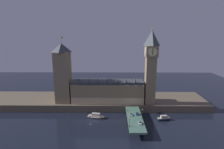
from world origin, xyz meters
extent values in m
plane|color=black|center=(0.00, 0.00, 0.00)|extent=(400.00, 400.00, 0.00)
cube|color=brown|center=(0.00, 39.00, 3.33)|extent=(220.00, 42.00, 6.66)
cube|color=#8E7A56|center=(13.28, 29.13, 15.86)|extent=(66.89, 17.27, 18.41)
cube|color=#D5B989|center=(13.28, 20.38, 9.97)|extent=(66.89, 0.20, 6.63)
cube|color=#383D42|center=(13.28, 29.13, 26.27)|extent=(66.89, 15.89, 2.40)
cone|color=#383D42|center=(-11.80, 21.80, 29.50)|extent=(2.40, 2.40, 4.05)
cone|color=#383D42|center=(-3.44, 21.80, 29.50)|extent=(2.40, 2.40, 4.05)
cone|color=#383D42|center=(4.92, 21.80, 29.50)|extent=(2.40, 2.40, 4.05)
cone|color=#383D42|center=(13.28, 21.80, 29.50)|extent=(2.40, 2.40, 4.05)
cone|color=#383D42|center=(21.64, 21.80, 29.50)|extent=(2.40, 2.40, 4.05)
cone|color=#383D42|center=(30.00, 21.80, 29.50)|extent=(2.40, 2.40, 4.05)
cone|color=#383D42|center=(38.37, 21.80, 29.50)|extent=(2.40, 2.40, 4.05)
cube|color=#8E7A56|center=(52.65, 26.02, 28.40)|extent=(9.04, 9.04, 43.49)
cube|color=#8E7A56|center=(52.65, 26.02, 55.14)|extent=(10.66, 10.66, 9.98)
cylinder|color=beige|center=(52.65, 20.56, 55.14)|extent=(7.72, 0.25, 7.72)
cylinder|color=beige|center=(52.65, 31.48, 55.14)|extent=(7.72, 0.25, 7.72)
cylinder|color=beige|center=(58.11, 26.02, 55.14)|extent=(0.25, 7.72, 7.72)
cylinder|color=beige|center=(47.19, 26.02, 55.14)|extent=(0.25, 7.72, 7.72)
cube|color=black|center=(52.65, 20.38, 55.72)|extent=(0.36, 0.10, 5.79)
pyramid|color=#383D42|center=(52.65, 26.02, 66.82)|extent=(10.66, 10.66, 13.38)
sphere|color=gold|center=(52.65, 26.02, 74.31)|extent=(1.60, 1.60, 1.60)
cube|color=#8E7A56|center=(-28.36, 28.30, 30.44)|extent=(13.59, 13.59, 47.56)
pyramid|color=#383D42|center=(-28.36, 28.30, 58.23)|extent=(13.87, 13.87, 8.03)
cylinder|color=#99999E|center=(-28.36, 28.30, 65.25)|extent=(0.24, 0.24, 6.00)
cube|color=gold|center=(-27.26, 28.30, 67.35)|extent=(2.00, 0.08, 1.20)
cube|color=#4C7560|center=(35.76, -5.00, 5.30)|extent=(11.81, 46.00, 1.40)
cube|color=brown|center=(35.76, -12.67, 2.30)|extent=(10.04, 3.20, 4.60)
cube|color=brown|center=(35.76, 2.67, 2.30)|extent=(10.04, 3.20, 4.60)
cube|color=silver|center=(33.16, -0.69, 6.52)|extent=(1.99, 4.30, 0.69)
cube|color=black|center=(33.16, -0.69, 7.09)|extent=(1.63, 1.93, 0.45)
cylinder|color=black|center=(32.22, 0.64, 6.32)|extent=(0.22, 0.64, 0.64)
cylinder|color=black|center=(34.11, 0.64, 6.32)|extent=(0.22, 0.64, 0.64)
cylinder|color=black|center=(32.22, -2.03, 6.32)|extent=(0.22, 0.64, 0.64)
cylinder|color=black|center=(34.11, -2.03, 6.32)|extent=(0.22, 0.64, 0.64)
cube|color=white|center=(38.36, -15.26, 6.63)|extent=(1.77, 4.66, 0.92)
cube|color=black|center=(38.36, -15.26, 7.31)|extent=(1.45, 2.10, 0.45)
cylinder|color=black|center=(39.20, -16.71, 6.32)|extent=(0.22, 0.64, 0.64)
cylinder|color=black|center=(37.52, -16.71, 6.32)|extent=(0.22, 0.64, 0.64)
cylinder|color=black|center=(39.20, -13.82, 6.32)|extent=(0.22, 0.64, 0.64)
cylinder|color=black|center=(37.52, -13.82, 6.32)|extent=(0.22, 0.64, 0.64)
cube|color=navy|center=(38.36, 0.76, 6.58)|extent=(1.91, 4.66, 0.82)
cube|color=black|center=(38.36, 0.76, 7.22)|extent=(1.57, 2.09, 0.45)
cylinder|color=black|center=(39.27, -0.68, 6.32)|extent=(0.22, 0.64, 0.64)
cylinder|color=black|center=(37.45, -0.68, 6.32)|extent=(0.22, 0.64, 0.64)
cylinder|color=black|center=(39.27, 2.21, 6.32)|extent=(0.22, 0.64, 0.64)
cylinder|color=black|center=(37.45, 2.21, 6.32)|extent=(0.22, 0.64, 0.64)
cylinder|color=black|center=(30.57, -19.38, 6.39)|extent=(0.28, 0.28, 0.80)
cylinder|color=maroon|center=(30.57, -19.38, 7.12)|extent=(0.38, 0.38, 0.66)
sphere|color=tan|center=(30.57, -19.38, 7.56)|extent=(0.22, 0.22, 0.22)
cylinder|color=black|center=(40.96, -7.44, 6.38)|extent=(0.28, 0.28, 0.78)
cylinder|color=black|center=(40.96, -7.44, 7.09)|extent=(0.38, 0.38, 0.65)
sphere|color=tan|center=(40.96, -7.44, 7.52)|extent=(0.21, 0.21, 0.21)
cylinder|color=black|center=(30.57, 8.09, 6.38)|extent=(0.28, 0.28, 0.77)
cylinder|color=black|center=(30.57, 8.09, 7.09)|extent=(0.38, 0.38, 0.64)
sphere|color=tan|center=(30.57, 8.09, 7.52)|extent=(0.21, 0.21, 0.21)
cylinder|color=#2D3333|center=(30.17, -19.72, 6.25)|extent=(0.56, 0.56, 0.50)
cylinder|color=#2D3333|center=(30.17, -19.72, 9.45)|extent=(0.18, 0.18, 5.91)
sphere|color=#F9E5A3|center=(30.17, -19.72, 12.95)|extent=(0.60, 0.60, 0.60)
sphere|color=#F9E5A3|center=(29.72, -19.72, 12.60)|extent=(0.44, 0.44, 0.44)
sphere|color=#F9E5A3|center=(30.62, -19.72, 12.60)|extent=(0.44, 0.44, 0.44)
cylinder|color=#2D3333|center=(41.36, -5.00, 6.25)|extent=(0.56, 0.56, 0.50)
cylinder|color=#2D3333|center=(41.36, -5.00, 9.46)|extent=(0.18, 0.18, 5.93)
sphere|color=#F9E5A3|center=(41.36, -5.00, 12.97)|extent=(0.60, 0.60, 0.60)
sphere|color=#F9E5A3|center=(40.91, -5.00, 12.62)|extent=(0.44, 0.44, 0.44)
sphere|color=#F9E5A3|center=(41.81, -5.00, 12.62)|extent=(0.44, 0.44, 0.44)
ellipsoid|color=#B2A893|center=(4.03, 6.78, 1.09)|extent=(15.91, 6.95, 2.18)
cube|color=tan|center=(4.03, 6.78, 2.08)|extent=(13.94, 5.77, 0.24)
cube|color=#B7B2A8|center=(4.03, 6.78, 3.29)|extent=(7.29, 3.87, 2.18)
ellipsoid|color=#1E2842|center=(60.84, 3.17, 1.05)|extent=(12.34, 5.35, 2.10)
cube|color=tan|center=(60.84, 3.17, 2.01)|extent=(10.82, 4.41, 0.24)
cube|color=#B7B2A8|center=(60.84, 3.17, 3.18)|extent=(5.64, 3.03, 2.10)
camera|label=1|loc=(19.17, -141.36, 70.55)|focal=30.00mm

